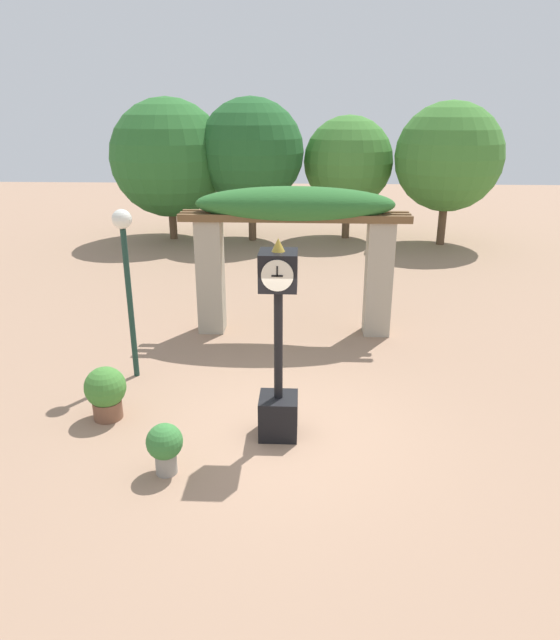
{
  "coord_description": "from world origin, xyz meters",
  "views": [
    {
      "loc": [
        0.25,
        -7.44,
        4.58
      ],
      "look_at": [
        -0.12,
        0.44,
        1.64
      ],
      "focal_mm": 32.0,
      "sensor_mm": 36.0,
      "label": 1
    }
  ],
  "objects_px": {
    "lamp_post": "(126,258)",
    "potted_plant_near_right": "(165,445)",
    "pedestal_clock": "(278,355)",
    "potted_plant_near_left": "(106,391)"
  },
  "relations": [
    {
      "from": "pedestal_clock",
      "to": "potted_plant_near_left",
      "type": "bearing_deg",
      "value": 172.51
    },
    {
      "from": "lamp_post",
      "to": "potted_plant_near_right",
      "type": "bearing_deg",
      "value": -66.93
    },
    {
      "from": "lamp_post",
      "to": "potted_plant_near_left",
      "type": "bearing_deg",
      "value": -90.6
    },
    {
      "from": "potted_plant_near_right",
      "to": "lamp_post",
      "type": "bearing_deg",
      "value": 113.07
    },
    {
      "from": "potted_plant_near_left",
      "to": "potted_plant_near_right",
      "type": "bearing_deg",
      "value": -47.82
    },
    {
      "from": "pedestal_clock",
      "to": "potted_plant_near_left",
      "type": "relative_size",
      "value": 3.47
    },
    {
      "from": "pedestal_clock",
      "to": "lamp_post",
      "type": "xyz_separation_m",
      "value": [
        -2.68,
        1.87,
        0.91
      ]
    },
    {
      "from": "potted_plant_near_right",
      "to": "lamp_post",
      "type": "relative_size",
      "value": 0.24
    },
    {
      "from": "lamp_post",
      "to": "pedestal_clock",
      "type": "bearing_deg",
      "value": -34.95
    },
    {
      "from": "potted_plant_near_left",
      "to": "pedestal_clock",
      "type": "bearing_deg",
      "value": -7.49
    }
  ]
}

